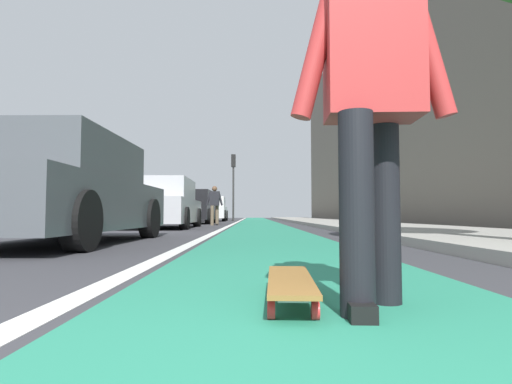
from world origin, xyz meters
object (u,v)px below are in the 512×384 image
object	(u,v)px
pedestrian_distant	(215,203)
parked_car_near	(61,192)
traffic_light	(233,175)
parked_car_end	(211,209)
skater_person	(372,92)
parked_car_far	(192,208)
parked_car_mid	(164,205)
skateboard	(290,282)

from	to	relation	value
pedestrian_distant	parked_car_near	bearing A→B (deg)	172.50
parked_car_near	traffic_light	world-z (taller)	traffic_light
parked_car_near	pedestrian_distant	distance (m)	9.73
parked_car_end	skater_person	bearing A→B (deg)	-172.50
parked_car_end	parked_car_far	bearing A→B (deg)	178.85
skater_person	parked_car_far	bearing A→B (deg)	10.97
parked_car_mid	pedestrian_distant	world-z (taller)	pedestrian_distant
parked_car_far	skater_person	bearing A→B (deg)	-169.03
parked_car_far	parked_car_end	xyz separation A→B (m)	(6.91, -0.14, 0.00)
skater_person	parked_car_far	distance (m)	17.19
traffic_light	pedestrian_distant	bearing A→B (deg)	178.94
parked_car_mid	parked_car_far	bearing A→B (deg)	0.61
parked_car_end	pedestrian_distant	xyz separation A→B (m)	(-10.11, -1.17, 0.12)
traffic_light	pedestrian_distant	distance (m)	10.79
parked_car_far	parked_car_mid	bearing A→B (deg)	-179.39
parked_car_mid	parked_car_end	size ratio (longest dim) A/B	0.97
parked_car_far	skateboard	bearing A→B (deg)	-170.08
skateboard	skater_person	distance (m)	0.92
parked_car_end	pedestrian_distant	size ratio (longest dim) A/B	3.09
skater_person	parked_car_near	world-z (taller)	skater_person
pedestrian_distant	parked_car_far	bearing A→B (deg)	22.20
skater_person	parked_car_end	bearing A→B (deg)	7.50
skateboard	parked_car_far	world-z (taller)	parked_car_far
parked_car_far	traffic_light	distance (m)	7.85
parked_car_near	parked_car_end	size ratio (longest dim) A/B	0.97
skateboard	parked_car_end	xyz separation A→B (m)	(23.64, 2.79, 0.63)
skater_person	traffic_light	bearing A→B (deg)	4.17
parked_car_mid	parked_car_far	world-z (taller)	parked_car_far
parked_car_near	parked_car_end	xyz separation A→B (m)	(19.76, -0.10, -0.00)
parked_car_end	traffic_light	distance (m)	2.64
parked_car_mid	parked_car_far	xyz separation A→B (m)	(6.30, 0.07, 0.02)
parked_car_near	parked_car_mid	xyz separation A→B (m)	(6.55, -0.03, -0.03)
traffic_light	pedestrian_distant	size ratio (longest dim) A/B	2.86
skater_person	parked_car_end	world-z (taller)	skater_person
skateboard	skater_person	size ratio (longest dim) A/B	0.52
skater_person	pedestrian_distant	distance (m)	13.82
skateboard	traffic_light	xyz separation A→B (m)	(24.11, 1.42, 2.84)
pedestrian_distant	parked_car_mid	bearing A→B (deg)	158.17
parked_car_near	parked_car_mid	size ratio (longest dim) A/B	0.99
skater_person	parked_car_mid	world-z (taller)	skater_person
parked_car_end	pedestrian_distant	bearing A→B (deg)	-173.41
parked_car_end	traffic_light	xyz separation A→B (m)	(0.47, -1.36, 2.21)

